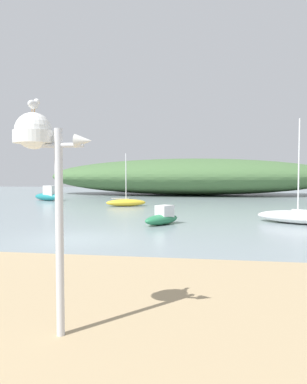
{
  "coord_description": "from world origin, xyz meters",
  "views": [
    {
      "loc": [
        5.28,
        -13.59,
        2.62
      ],
      "look_at": [
        2.09,
        7.18,
        1.6
      ],
      "focal_mm": 32.86,
      "sensor_mm": 36.0,
      "label": 1
    }
  ],
  "objects_px": {
    "sailboat_mid_channel": "(298,217)",
    "sailboat_inner_mooring": "(126,202)",
    "seagull_on_radar": "(34,104)",
    "motorboat_outer_mooring": "(162,217)",
    "motorboat_off_point": "(49,195)",
    "mast_structure": "(40,149)"
  },
  "relations": [
    {
      "from": "sailboat_mid_channel",
      "to": "sailboat_inner_mooring",
      "type": "bearing_deg",
      "value": 142.74
    },
    {
      "from": "seagull_on_radar",
      "to": "motorboat_outer_mooring",
      "type": "height_order",
      "value": "seagull_on_radar"
    },
    {
      "from": "motorboat_off_point",
      "to": "motorboat_outer_mooring",
      "type": "distance_m",
      "value": 20.52
    },
    {
      "from": "motorboat_off_point",
      "to": "motorboat_outer_mooring",
      "type": "xyz_separation_m",
      "value": [
        13.65,
        -15.32,
        -0.19
      ]
    },
    {
      "from": "sailboat_mid_channel",
      "to": "motorboat_outer_mooring",
      "type": "bearing_deg",
      "value": -168.12
    },
    {
      "from": "mast_structure",
      "to": "sailboat_inner_mooring",
      "type": "height_order",
      "value": "sailboat_inner_mooring"
    },
    {
      "from": "sailboat_inner_mooring",
      "to": "mast_structure",
      "type": "bearing_deg",
      "value": -79.82
    },
    {
      "from": "mast_structure",
      "to": "sailboat_mid_channel",
      "type": "xyz_separation_m",
      "value": [
        7.31,
        14.9,
        -2.64
      ]
    },
    {
      "from": "mast_structure",
      "to": "seagull_on_radar",
      "type": "distance_m",
      "value": 0.67
    },
    {
      "from": "mast_structure",
      "to": "sailboat_mid_channel",
      "type": "bearing_deg",
      "value": 63.85
    },
    {
      "from": "seagull_on_radar",
      "to": "sailboat_inner_mooring",
      "type": "bearing_deg",
      "value": 99.97
    },
    {
      "from": "sailboat_inner_mooring",
      "to": "sailboat_mid_channel",
      "type": "bearing_deg",
      "value": -37.26
    },
    {
      "from": "sailboat_inner_mooring",
      "to": "motorboat_outer_mooring",
      "type": "xyz_separation_m",
      "value": [
        4.39,
        -10.31,
        0.05
      ]
    },
    {
      "from": "motorboat_outer_mooring",
      "to": "sailboat_mid_channel",
      "type": "distance_m",
      "value": 7.34
    },
    {
      "from": "seagull_on_radar",
      "to": "sailboat_inner_mooring",
      "type": "xyz_separation_m",
      "value": [
        -4.16,
        23.68,
        -3.35
      ]
    },
    {
      "from": "mast_structure",
      "to": "motorboat_off_point",
      "type": "distance_m",
      "value": 31.82
    },
    {
      "from": "sailboat_inner_mooring",
      "to": "sailboat_mid_channel",
      "type": "relative_size",
      "value": 0.78
    },
    {
      "from": "motorboat_off_point",
      "to": "sailboat_inner_mooring",
      "type": "bearing_deg",
      "value": -28.4
    },
    {
      "from": "motorboat_off_point",
      "to": "motorboat_outer_mooring",
      "type": "bearing_deg",
      "value": -48.3
    },
    {
      "from": "seagull_on_radar",
      "to": "sailboat_mid_channel",
      "type": "distance_m",
      "value": 16.95
    },
    {
      "from": "motorboat_off_point",
      "to": "motorboat_outer_mooring",
      "type": "relative_size",
      "value": 1.49
    },
    {
      "from": "seagull_on_radar",
      "to": "sailboat_mid_channel",
      "type": "bearing_deg",
      "value": 63.54
    }
  ]
}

